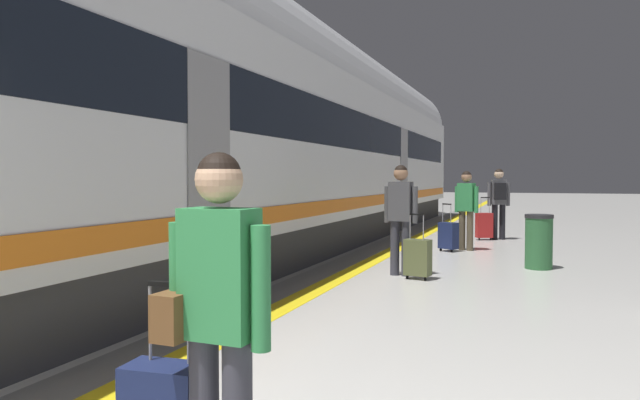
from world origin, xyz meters
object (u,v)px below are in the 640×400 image
(suitcase_far, at_px, (484,225))
(suitcase_mid, at_px, (418,257))
(traveller_foreground, at_px, (217,308))
(passenger_near, at_px, (466,204))
(waste_bin, at_px, (539,241))
(suitcase_near, at_px, (448,235))
(high_speed_train, at_px, (269,128))
(passenger_mid, at_px, (401,212))
(passenger_far, at_px, (499,198))

(suitcase_far, bearing_deg, suitcase_mid, -94.56)
(traveller_foreground, bearing_deg, suitcase_mid, 92.73)
(passenger_near, relative_size, waste_bin, 1.83)
(traveller_foreground, xyz_separation_m, waste_bin, (1.40, 8.12, -0.49))
(passenger_near, bearing_deg, suitcase_mid, -94.36)
(suitcase_near, bearing_deg, passenger_near, 44.75)
(high_speed_train, distance_m, suitcase_mid, 4.35)
(passenger_near, relative_size, passenger_mid, 0.97)
(high_speed_train, relative_size, passenger_far, 17.57)
(passenger_mid, height_order, passenger_far, passenger_far)
(passenger_near, height_order, suitcase_near, passenger_near)
(high_speed_train, distance_m, traveller_foreground, 9.12)
(passenger_mid, bearing_deg, waste_bin, 35.85)
(suitcase_far, bearing_deg, passenger_mid, -97.89)
(passenger_near, bearing_deg, passenger_far, 78.12)
(suitcase_mid, bearing_deg, passenger_near, 85.64)
(passenger_mid, xyz_separation_m, suitcase_far, (0.80, 5.79, -0.64))
(passenger_near, bearing_deg, high_speed_train, -151.04)
(suitcase_mid, bearing_deg, suitcase_far, 85.44)
(passenger_far, bearing_deg, passenger_near, -101.88)
(traveller_foreground, bearing_deg, waste_bin, 80.22)
(suitcase_near, distance_m, passenger_mid, 3.33)
(passenger_mid, distance_m, waste_bin, 2.56)
(passenger_near, relative_size, suitcase_far, 1.58)
(suitcase_far, relative_size, waste_bin, 1.16)
(passenger_mid, bearing_deg, passenger_far, 79.40)
(waste_bin, bearing_deg, suitcase_far, 105.81)
(traveller_foreground, distance_m, suitcase_near, 9.93)
(suitcase_mid, xyz_separation_m, waste_bin, (1.71, 1.71, 0.13))
(high_speed_train, height_order, passenger_near, high_speed_train)
(passenger_mid, bearing_deg, suitcase_far, 82.11)
(suitcase_mid, height_order, suitcase_far, suitcase_far)
(high_speed_train, xyz_separation_m, passenger_far, (4.11, 4.45, -1.47))
(passenger_near, distance_m, suitcase_mid, 3.87)
(suitcase_mid, distance_m, waste_bin, 2.42)
(traveller_foreground, relative_size, waste_bin, 1.80)
(high_speed_train, height_order, suitcase_mid, high_speed_train)
(suitcase_far, bearing_deg, passenger_far, 36.03)
(passenger_mid, bearing_deg, high_speed_train, 152.13)
(high_speed_train, xyz_separation_m, passenger_near, (3.59, 1.99, -1.54))
(traveller_foreground, xyz_separation_m, suitcase_far, (0.18, 12.44, -0.59))
(passenger_near, relative_size, suitcase_near, 1.67)
(passenger_near, xyz_separation_m, suitcase_far, (0.19, 2.22, -0.60))
(traveller_foreground, bearing_deg, suitcase_far, 89.19)
(suitcase_far, bearing_deg, high_speed_train, -131.96)
(passenger_near, bearing_deg, suitcase_far, 85.09)
(passenger_far, height_order, suitcase_far, passenger_far)
(high_speed_train, xyz_separation_m, passenger_mid, (2.98, -1.58, -1.50))
(high_speed_train, bearing_deg, passenger_far, 47.25)
(traveller_foreground, height_order, passenger_far, passenger_far)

